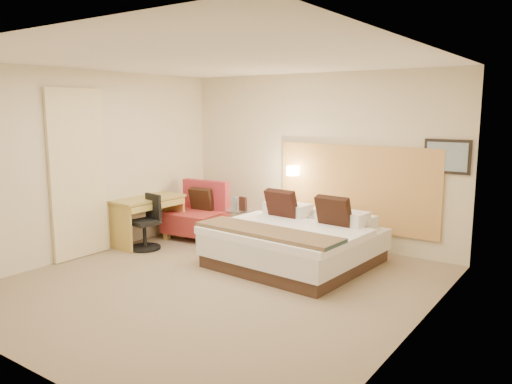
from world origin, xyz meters
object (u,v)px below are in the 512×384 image
Objects in this scene: lounge_chair at (198,215)px; side_table at (239,224)px; desk at (149,207)px; desk_chair at (147,227)px; bed at (296,242)px.

lounge_chair is 1.72× the size of side_table.
desk reaches higher than side_table.
desk_chair reaches higher than desk.
side_table is 1.46m from desk.
side_table is at bearing 5.64° from lounge_chair.
lounge_chair reaches higher than side_table.
side_table is 0.46× the size of desk.
lounge_chair is 0.85m from desk.
side_table is 0.66× the size of desk_chair.
bed is at bearing -8.94° from lounge_chair.
bed is 2.53m from desk.
lounge_chair is 1.01m from desk_chair.
desk_chair is (0.22, -0.26, -0.24)m from desk.
lounge_chair is at bearing -174.36° from side_table.
desk_chair is at bearing -98.50° from lounge_chair.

